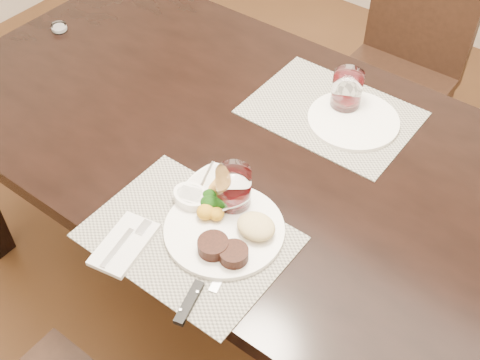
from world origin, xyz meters
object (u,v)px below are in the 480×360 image
Objects in this scene: steak_knife at (198,293)px; far_plate at (353,120)px; chair_far at (402,60)px; cracker_bowl at (217,190)px; wine_glass_near at (234,191)px; dinner_plate at (228,230)px.

steak_knife reaches higher than far_plate.
chair_far is 3.51× the size of far_plate.
cracker_bowl is (0.02, -1.16, 0.27)m from chair_far.
cracker_bowl is (-0.15, 0.25, 0.01)m from steak_knife.
steak_knife is (0.17, -1.41, 0.26)m from chair_far.
chair_far is 0.77m from far_plate.
cracker_bowl is 0.59× the size of far_plate.
far_plate is (-0.02, 0.70, 0.00)m from steak_knife.
cracker_bowl reaches higher than far_plate.
wine_glass_near is at bearing 0.00° from cracker_bowl.
steak_knife is 0.29m from cracker_bowl.
steak_knife is at bearing -88.45° from far_plate.
far_plate is (0.08, 0.45, -0.05)m from wine_glass_near.
steak_knife is at bearing -83.24° from chair_far.
cracker_bowl is at bearing 105.24° from steak_knife.
cracker_bowl reaches higher than dinner_plate.
steak_knife is at bearing -69.00° from wine_glass_near.
dinner_plate is 1.09× the size of steak_knife.
chair_far reaches higher than steak_knife.
far_plate is (0.15, -0.71, 0.26)m from chair_far.
wine_glass_near is 0.46× the size of far_plate.
steak_knife is (0.05, -0.17, -0.01)m from dinner_plate.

